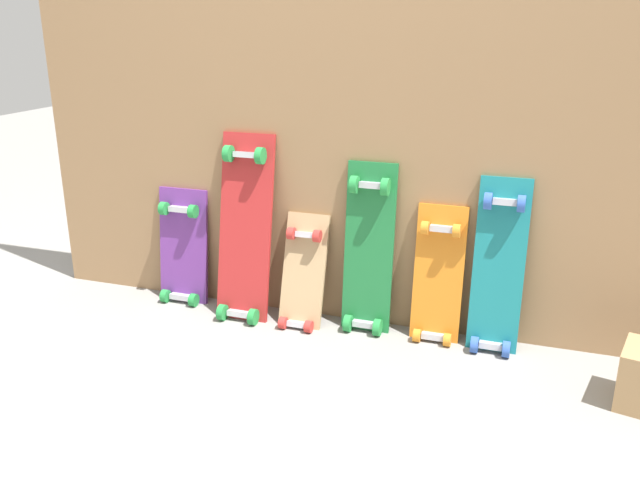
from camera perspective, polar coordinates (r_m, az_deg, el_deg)
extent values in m
plane|color=gray|center=(2.88, 0.45, -6.90)|extent=(12.00, 12.00, 0.00)
cube|color=#99724C|center=(2.69, 0.97, 10.21)|extent=(2.68, 0.04, 1.69)
cube|color=#6B338C|center=(3.06, -11.69, -1.07)|extent=(0.24, 0.08, 0.59)
cube|color=#B7B7BF|center=(3.10, -11.88, -4.83)|extent=(0.11, 0.04, 0.03)
cube|color=#B7B7BF|center=(3.00, -11.97, 2.61)|extent=(0.11, 0.04, 0.03)
cylinder|color=#268C3F|center=(3.12, -13.21, -4.72)|extent=(0.03, 0.06, 0.06)
cylinder|color=#268C3F|center=(3.05, -10.86, -5.12)|extent=(0.03, 0.06, 0.06)
cylinder|color=#268C3F|center=(3.02, -13.33, 2.67)|extent=(0.03, 0.06, 0.06)
cylinder|color=#268C3F|center=(2.95, -10.91, 2.44)|extent=(0.03, 0.06, 0.06)
cube|color=#B22626|center=(2.83, -6.48, 0.44)|extent=(0.23, 0.17, 0.85)
cube|color=#B7B7BF|center=(2.88, -6.97, -6.34)|extent=(0.11, 0.04, 0.03)
cube|color=#B7B7BF|center=(2.78, -6.40, 7.34)|extent=(0.11, 0.04, 0.03)
cylinder|color=#268C3F|center=(2.89, -8.43, -6.20)|extent=(0.03, 0.07, 0.07)
cylinder|color=#268C3F|center=(2.83, -5.79, -6.63)|extent=(0.03, 0.07, 0.07)
cylinder|color=#268C3F|center=(2.79, -7.92, 7.41)|extent=(0.03, 0.07, 0.07)
cylinder|color=#268C3F|center=(2.73, -5.17, 7.26)|extent=(0.03, 0.07, 0.07)
cube|color=tan|center=(2.79, -1.45, -3.40)|extent=(0.18, 0.18, 0.54)
cube|color=#B7B7BF|center=(2.79, -1.99, -7.28)|extent=(0.08, 0.04, 0.03)
cube|color=#B7B7BF|center=(2.75, -1.26, 0.46)|extent=(0.08, 0.04, 0.03)
cylinder|color=red|center=(2.79, -3.22, -7.16)|extent=(0.03, 0.05, 0.05)
cylinder|color=red|center=(2.76, -0.99, -7.50)|extent=(0.03, 0.05, 0.05)
cylinder|color=red|center=(2.75, -2.50, 0.58)|extent=(0.03, 0.05, 0.05)
cylinder|color=red|center=(2.72, -0.24, 0.34)|extent=(0.03, 0.05, 0.05)
cube|color=#1E7238|center=(2.71, 4.23, -1.29)|extent=(0.20, 0.10, 0.76)
cube|color=#B7B7BF|center=(2.77, 3.80, -7.25)|extent=(0.09, 0.04, 0.03)
cube|color=#B7B7BF|center=(2.63, 4.42, 4.75)|extent=(0.09, 0.04, 0.03)
cylinder|color=#268C3F|center=(2.77, 2.43, -7.19)|extent=(0.03, 0.07, 0.07)
cylinder|color=#268C3F|center=(2.74, 4.99, -7.54)|extent=(0.03, 0.07, 0.07)
cylinder|color=#268C3F|center=(2.62, 2.99, 4.81)|extent=(0.03, 0.07, 0.07)
cylinder|color=#268C3F|center=(2.59, 5.67, 4.58)|extent=(0.03, 0.07, 0.07)
cube|color=orange|center=(2.68, 10.15, -3.58)|extent=(0.20, 0.10, 0.62)
cube|color=#B7B7BF|center=(2.72, 9.71, -8.20)|extent=(0.09, 0.04, 0.03)
cube|color=#B7B7BF|center=(2.61, 10.45, 0.97)|extent=(0.09, 0.04, 0.03)
cylinder|color=orange|center=(2.71, 8.37, -8.16)|extent=(0.03, 0.05, 0.05)
cylinder|color=orange|center=(2.70, 10.94, -8.47)|extent=(0.03, 0.05, 0.05)
cylinder|color=orange|center=(2.60, 9.07, 1.05)|extent=(0.03, 0.05, 0.05)
cylinder|color=orange|center=(2.59, 11.72, 0.78)|extent=(0.03, 0.05, 0.05)
cube|color=#197A7F|center=(2.63, 15.12, -2.84)|extent=(0.19, 0.12, 0.74)
cube|color=#B7B7BF|center=(2.68, 14.51, -8.82)|extent=(0.09, 0.04, 0.03)
cube|color=#B7B7BF|center=(2.56, 15.68, 3.19)|extent=(0.09, 0.04, 0.03)
cylinder|color=#3359B2|center=(2.67, 13.19, -8.80)|extent=(0.03, 0.06, 0.06)
cylinder|color=#3359B2|center=(2.67, 15.78, -9.08)|extent=(0.03, 0.06, 0.06)
cylinder|color=#3359B2|center=(2.54, 14.31, 3.28)|extent=(0.03, 0.06, 0.06)
cylinder|color=#3359B2|center=(2.54, 17.01, 3.01)|extent=(0.03, 0.06, 0.06)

